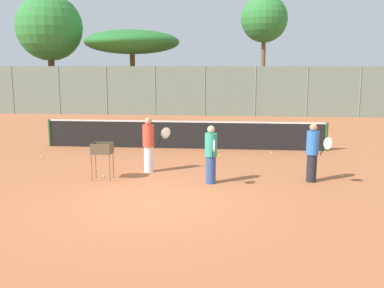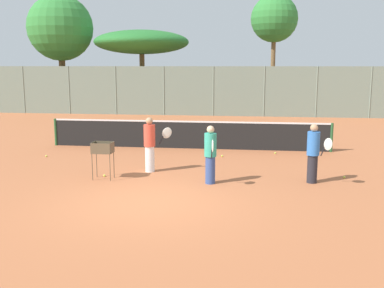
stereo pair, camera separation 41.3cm
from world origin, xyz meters
The scene contains 16 objects.
ground_plane centered at (0.00, 0.00, 0.00)m, with size 80.00×80.00×0.00m, color #B7663D.
tennis_net centered at (0.00, 6.92, 0.56)m, with size 10.76×0.10×1.07m.
back_fence centered at (0.00, 18.27, 1.54)m, with size 31.59×0.08×3.09m.
tree_0 centered at (3.82, 22.46, 6.26)m, with size 3.23×3.23×7.93m.
tree_1 centered at (-5.16, 20.81, 4.69)m, with size 6.47×6.47×5.51m.
tree_2 centered at (-10.91, 20.71, 5.67)m, with size 4.52×4.52×7.96m.
player_white_outfit centered at (1.32, 1.86, 0.81)m, with size 0.33×0.87×1.58m.
player_red_cap centered at (4.06, 2.31, 0.83)m, with size 0.61×0.75×1.61m.
player_yellow_shirt centered at (-0.60, 3.01, 0.85)m, with size 0.86×0.43×1.64m.
ball_cart centered at (-1.71, 1.97, 0.81)m, with size 0.56×0.41×1.05m.
tennis_ball_0 centered at (3.27, 6.24, 0.03)m, with size 0.07×0.07×0.07m, color #D1E54C.
tennis_ball_1 centered at (5.04, 2.93, 0.03)m, with size 0.07×0.07×0.07m, color #D1E54C.
tennis_ball_2 centered at (-4.69, 4.65, 0.03)m, with size 0.07×0.07×0.07m, color #D1E54C.
tennis_ball_3 centered at (-1.14, 5.12, 0.03)m, with size 0.07×0.07×0.07m, color #D1E54C.
tennis_ball_4 centered at (-1.77, 2.21, 0.03)m, with size 0.07×0.07×0.07m, color #D1E54C.
tennis_ball_5 centered at (1.40, 5.47, 0.03)m, with size 0.07×0.07×0.07m, color #D1E54C.
Camera 1 is at (1.96, -9.93, 3.17)m, focal length 42.00 mm.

